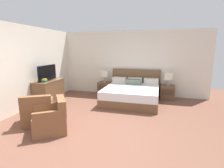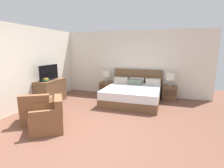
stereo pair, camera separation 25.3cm
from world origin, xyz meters
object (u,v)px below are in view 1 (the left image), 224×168
at_px(dresser, 49,91).
at_px(book_red_cover, 42,81).
at_px(table_lamp_left, 105,74).
at_px(book_blue_cover, 43,81).
at_px(nightstand_left, 105,88).
at_px(bed, 132,93).
at_px(nightstand_right, 167,92).
at_px(armchair_by_window, 38,112).
at_px(tv, 47,73).
at_px(armchair_companion, 51,120).
at_px(table_lamp_right, 168,76).
at_px(book_small_top, 43,79).

distance_m(dresser, book_red_cover, 0.50).
distance_m(table_lamp_left, book_blue_cover, 2.38).
relative_size(nightstand_left, dresser, 0.45).
distance_m(dresser, book_blue_cover, 0.52).
bearing_deg(nightstand_left, bed, -29.71).
height_order(nightstand_left, table_lamp_left, table_lamp_left).
bearing_deg(table_lamp_left, nightstand_right, -0.03).
distance_m(table_lamp_left, dresser, 2.21).
bearing_deg(armchair_by_window, dresser, 115.81).
relative_size(dresser, book_red_cover, 4.50).
bearing_deg(tv, nightstand_left, 47.85).
xyz_separation_m(tv, armchair_companion, (1.32, -1.80, -0.75)).
height_order(table_lamp_right, armchair_companion, table_lamp_right).
relative_size(bed, nightstand_right, 3.92).
distance_m(dresser, armchair_companion, 2.26).
bearing_deg(nightstand_left, armchair_by_window, -103.25).
xyz_separation_m(dresser, armchair_by_window, (0.74, -1.52, -0.12)).
relative_size(table_lamp_left, table_lamp_right, 1.00).
height_order(table_lamp_right, armchair_by_window, table_lamp_right).
bearing_deg(book_red_cover, book_blue_cover, 0.00).
height_order(dresser, book_small_top, book_small_top).
height_order(dresser, tv, tv).
relative_size(dresser, tv, 1.23).
bearing_deg(book_small_top, nightstand_left, 52.31).
xyz_separation_m(bed, dresser, (-2.68, -0.90, 0.11)).
bearing_deg(nightstand_right, book_blue_cover, -154.00).
bearing_deg(nightstand_right, tv, -157.37).
relative_size(book_red_cover, armchair_by_window, 0.27).
bearing_deg(table_lamp_right, tv, -157.35).
distance_m(bed, nightstand_right, 1.39).
height_order(nightstand_left, nightstand_right, same).
bearing_deg(nightstand_right, book_small_top, -154.04).
bearing_deg(armchair_by_window, book_red_cover, 121.72).
bearing_deg(armchair_by_window, nightstand_left, 76.75).
xyz_separation_m(bed, book_red_cover, (-2.70, -1.20, 0.50)).
distance_m(nightstand_right, table_lamp_right, 0.59).
bearing_deg(book_blue_cover, armchair_companion, -49.68).
xyz_separation_m(bed, nightstand_right, (1.21, 0.69, -0.04)).
xyz_separation_m(bed, table_lamp_left, (-1.21, 0.69, 0.55)).
bearing_deg(table_lamp_right, book_blue_cover, -153.98).
xyz_separation_m(nightstand_right, book_red_cover, (-3.91, -1.89, 0.55)).
bearing_deg(armchair_by_window, book_small_top, 120.75).
relative_size(nightstand_right, dresser, 0.45).
bearing_deg(book_red_cover, tv, 85.51).
xyz_separation_m(bed, armchair_companion, (-1.36, -2.73, -0.01)).
height_order(table_lamp_left, tv, tv).
xyz_separation_m(bed, table_lamp_right, (1.21, 0.69, 0.55)).
relative_size(nightstand_left, tv, 0.56).
bearing_deg(nightstand_right, bed, -150.30).
bearing_deg(book_red_cover, table_lamp_left, 51.79).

